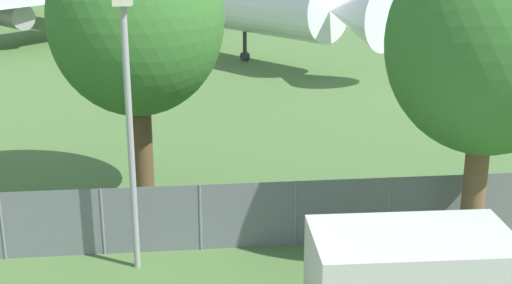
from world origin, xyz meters
TOP-DOWN VIEW (x-y plane):
  - perimeter_fence at (-0.00, 10.13)m, footprint 56.07×0.07m
  - tree_left_of_cabin at (7.06, 9.22)m, footprint 5.02×5.02m
  - tree_far_right at (-1.64, 13.85)m, footprint 5.15×5.15m
  - light_mast at (-1.65, 9.33)m, footprint 0.44×0.44m

SIDE VIEW (x-z plane):
  - perimeter_fence at x=0.00m, z-range 0.00..1.85m
  - light_mast at x=-1.65m, z-range 0.84..7.80m
  - tree_left_of_cabin at x=7.06m, z-range 1.39..9.75m
  - tree_far_right at x=-1.64m, z-range 1.37..9.82m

